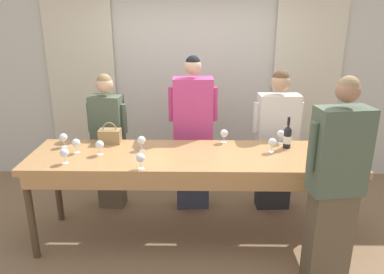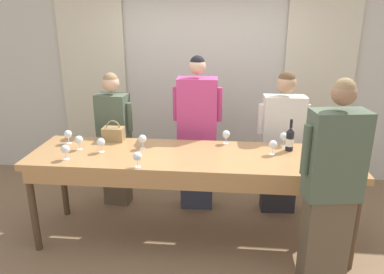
% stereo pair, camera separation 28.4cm
% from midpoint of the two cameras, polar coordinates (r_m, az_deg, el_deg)
% --- Properties ---
extents(ground_plane, '(18.00, 18.00, 0.00)m').
position_cam_midpoint_polar(ground_plane, '(4.12, -2.06, -15.10)').
color(ground_plane, '#846647').
extents(wall_back, '(12.00, 0.06, 2.80)m').
position_cam_midpoint_polar(wall_back, '(5.21, -1.29, 8.87)').
color(wall_back, beige).
rests_on(wall_back, ground_plane).
extents(curtain_panel_left, '(0.91, 0.03, 2.69)m').
position_cam_midpoint_polar(curtain_panel_left, '(5.43, -17.81, 7.79)').
color(curtain_panel_left, beige).
rests_on(curtain_panel_left, ground_plane).
extents(curtain_panel_right, '(0.91, 0.03, 2.69)m').
position_cam_midpoint_polar(curtain_panel_right, '(5.32, 15.54, 7.79)').
color(curtain_panel_right, beige).
rests_on(curtain_panel_right, ground_plane).
extents(tasting_bar, '(3.18, 0.84, 0.95)m').
position_cam_midpoint_polar(tasting_bar, '(3.69, -2.24, -3.92)').
color(tasting_bar, '#B27F4C').
rests_on(tasting_bar, ground_plane).
extents(wine_bottle, '(0.08, 0.08, 0.33)m').
position_cam_midpoint_polar(wine_bottle, '(3.90, 12.34, -0.00)').
color(wine_bottle, black).
rests_on(wine_bottle, tasting_bar).
extents(handbag, '(0.23, 0.15, 0.23)m').
position_cam_midpoint_polar(handbag, '(4.10, -14.34, 0.18)').
color(handbag, '#997A4C').
rests_on(handbag, tasting_bar).
extents(wine_glass_front_left, '(0.08, 0.08, 0.15)m').
position_cam_midpoint_polar(wine_glass_front_left, '(3.77, -16.01, -1.21)').
color(wine_glass_front_left, white).
rests_on(wine_glass_front_left, tasting_bar).
extents(wine_glass_front_mid, '(0.08, 0.08, 0.15)m').
position_cam_midpoint_polar(wine_glass_front_mid, '(4.11, -20.91, -0.11)').
color(wine_glass_front_mid, white).
rests_on(wine_glass_front_mid, tasting_bar).
extents(wine_glass_front_right, '(0.08, 0.08, 0.15)m').
position_cam_midpoint_polar(wine_glass_front_right, '(4.01, 11.40, 0.37)').
color(wine_glass_front_right, white).
rests_on(wine_glass_front_right, tasting_bar).
extents(wine_glass_center_left, '(0.08, 0.08, 0.15)m').
position_cam_midpoint_polar(wine_glass_center_left, '(3.36, -10.25, -3.26)').
color(wine_glass_center_left, white).
rests_on(wine_glass_center_left, tasting_bar).
extents(wine_glass_center_mid, '(0.08, 0.08, 0.15)m').
position_cam_midpoint_polar(wine_glass_center_mid, '(3.89, -19.26, -0.92)').
color(wine_glass_center_mid, white).
rests_on(wine_glass_center_mid, tasting_bar).
extents(wine_glass_center_right, '(0.08, 0.08, 0.15)m').
position_cam_midpoint_polar(wine_glass_center_right, '(3.81, -9.83, -0.56)').
color(wine_glass_center_right, white).
rests_on(wine_glass_center_right, tasting_bar).
extents(wine_glass_back_left, '(0.08, 0.08, 0.15)m').
position_cam_midpoint_polar(wine_glass_back_left, '(3.75, 10.03, -0.89)').
color(wine_glass_back_left, white).
rests_on(wine_glass_back_left, tasting_bar).
extents(wine_glass_back_mid, '(0.08, 0.08, 0.15)m').
position_cam_midpoint_polar(wine_glass_back_mid, '(3.54, 18.50, -2.78)').
color(wine_glass_back_mid, white).
rests_on(wine_glass_back_mid, tasting_bar).
extents(wine_glass_back_right, '(0.08, 0.08, 0.15)m').
position_cam_midpoint_polar(wine_glass_back_right, '(3.96, 2.88, 0.47)').
color(wine_glass_back_right, white).
rests_on(wine_glass_back_right, tasting_bar).
extents(wine_glass_near_host, '(0.08, 0.08, 0.15)m').
position_cam_midpoint_polar(wine_glass_near_host, '(3.67, -21.01, -2.33)').
color(wine_glass_near_host, white).
rests_on(wine_glass_near_host, tasting_bar).
extents(wine_glass_by_bottle, '(0.08, 0.08, 0.15)m').
position_cam_midpoint_polar(wine_glass_by_bottle, '(3.98, 16.60, -0.24)').
color(wine_glass_by_bottle, white).
rests_on(wine_glass_by_bottle, tasting_bar).
extents(guest_olive_jacket, '(0.47, 0.27, 1.63)m').
position_cam_midpoint_polar(guest_olive_jacket, '(4.52, -14.34, -0.59)').
color(guest_olive_jacket, brown).
rests_on(guest_olive_jacket, ground_plane).
extents(guest_pink_top, '(0.56, 0.27, 1.83)m').
position_cam_midpoint_polar(guest_pink_top, '(4.34, -1.71, 0.35)').
color(guest_pink_top, '#383D51').
rests_on(guest_pink_top, ground_plane).
extents(guest_cream_sweater, '(0.57, 0.26, 1.68)m').
position_cam_midpoint_polar(guest_cream_sweater, '(4.43, 10.93, -0.57)').
color(guest_cream_sweater, '#28282D').
rests_on(guest_cream_sweater, ground_plane).
extents(host_pouring, '(0.54, 0.29, 1.84)m').
position_cam_midpoint_polar(host_pouring, '(3.22, 18.62, -7.27)').
color(host_pouring, brown).
rests_on(host_pouring, ground_plane).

